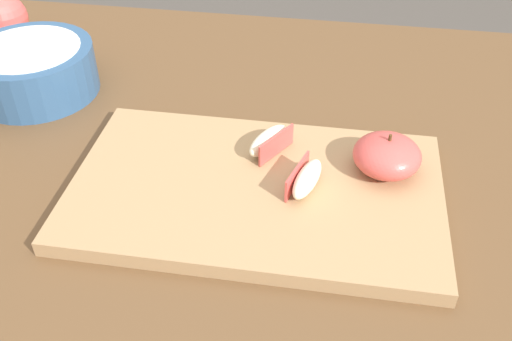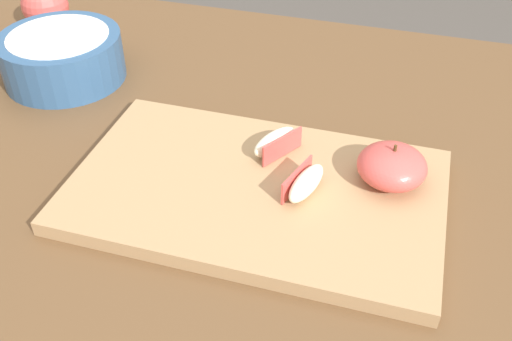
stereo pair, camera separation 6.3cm
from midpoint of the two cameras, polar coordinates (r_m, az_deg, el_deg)
name	(u,v)px [view 2 (the right image)]	position (r m, az deg, el deg)	size (l,w,h in m)	color
dining_table	(251,230)	(0.78, 1.79, -5.94)	(1.24, 0.83, 0.77)	brown
cutting_board	(256,191)	(0.65, 2.78, -2.10)	(0.41, 0.25, 0.02)	#A37F56
apple_half_skin_up	(392,166)	(0.66, 15.81, 0.31)	(0.08, 0.08, 0.05)	#D14C47
apple_wedge_middle	(276,142)	(0.68, 4.61, 2.66)	(0.05, 0.07, 0.03)	#F4EACC
apple_wedge_back	(305,183)	(0.63, 7.71, -1.32)	(0.04, 0.07, 0.03)	#F4EACC
whole_apple_pink_lady	(45,5)	(1.05, -18.24, 15.00)	(0.08, 0.08, 0.08)	#D14C47
ceramic_fruit_bowl	(62,56)	(0.88, -16.43, 10.59)	(0.17, 0.17, 0.07)	#2D517A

